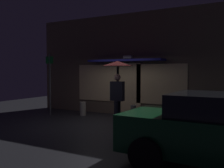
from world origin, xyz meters
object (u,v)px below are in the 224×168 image
(person_with_umbrella, at_px, (117,77))
(sidewalk_bollard, at_px, (133,112))
(sidewalk_bollard_2, at_px, (83,109))
(street_sign_post, at_px, (50,81))

(person_with_umbrella, height_order, sidewalk_bollard, person_with_umbrella)
(sidewalk_bollard, height_order, sidewalk_bollard_2, sidewalk_bollard_2)
(person_with_umbrella, distance_m, sidewalk_bollard_2, 2.64)
(person_with_umbrella, relative_size, street_sign_post, 0.85)
(person_with_umbrella, bearing_deg, sidewalk_bollard, -98.49)
(person_with_umbrella, height_order, sidewalk_bollard_2, person_with_umbrella)
(sidewalk_bollard, distance_m, sidewalk_bollard_2, 2.19)
(person_with_umbrella, distance_m, sidewalk_bollard, 1.82)
(person_with_umbrella, bearing_deg, street_sign_post, -10.89)
(street_sign_post, bearing_deg, sidewalk_bollard_2, 16.99)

